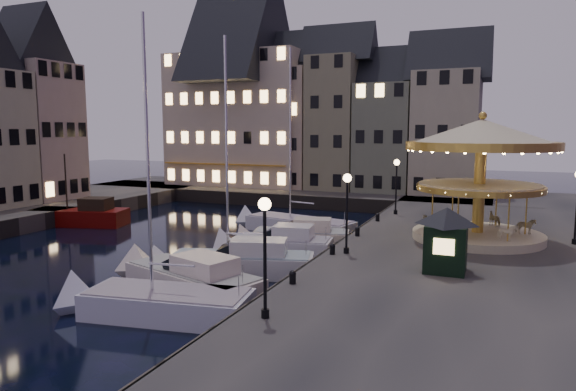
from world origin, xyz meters
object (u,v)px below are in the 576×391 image
at_px(motorboat_a, 155,304).
at_px(bollard_b, 332,249).
at_px(ticket_kiosk, 446,228).
at_px(bollard_a, 293,277).
at_px(motorboat_e, 295,238).
at_px(streetlamp_c, 396,179).
at_px(motorboat_b, 187,278).
at_px(red_fishing_boat, 81,216).
at_px(streetlamp_a, 265,240).
at_px(motorboat_d, 275,245).
at_px(bollard_d, 378,217).
at_px(motorboat_c, 235,262).
at_px(bollard_c, 357,231).
at_px(streetlamp_b, 347,202).
at_px(motorboat_f, 293,225).
at_px(carousel, 481,156).

bearing_deg(motorboat_a, bollard_b, 57.32).
bearing_deg(ticket_kiosk, bollard_a, -142.56).
xyz_separation_m(bollard_a, bollard_b, (0.00, 5.50, 0.00)).
distance_m(bollard_a, motorboat_e, 12.30).
bearing_deg(streetlamp_c, bollard_a, -91.76).
distance_m(motorboat_b, motorboat_e, 10.69).
xyz_separation_m(motorboat_b, red_fishing_boat, (-17.65, 11.32, 0.06)).
distance_m(streetlamp_a, red_fishing_boat, 29.14).
xyz_separation_m(motorboat_d, ticket_kiosk, (10.46, -4.51, 2.66)).
relative_size(bollard_d, red_fishing_boat, 0.07).
height_order(motorboat_c, red_fishing_boat, motorboat_c).
relative_size(streetlamp_a, motorboat_d, 0.58).
distance_m(streetlamp_c, bollard_c, 9.34).
bearing_deg(motorboat_c, motorboat_e, 85.41).
bearing_deg(bollard_b, bollard_a, -90.00).
xyz_separation_m(streetlamp_a, red_fishing_boat, (-24.03, 16.14, -3.32)).
xyz_separation_m(bollard_b, ticket_kiosk, (5.71, -1.12, 1.69)).
height_order(bollard_b, red_fishing_boat, red_fishing_boat).
height_order(bollard_b, ticket_kiosk, ticket_kiosk).
bearing_deg(bollard_a, motorboat_d, 118.08).
bearing_deg(bollard_b, motorboat_c, -165.52).
relative_size(bollard_b, motorboat_e, 0.08).
height_order(streetlamp_b, motorboat_a, motorboat_a).
bearing_deg(bollard_d, streetlamp_b, -86.57).
bearing_deg(motorboat_f, bollard_d, -0.22).
height_order(motorboat_f, ticket_kiosk, motorboat_f).
relative_size(streetlamp_c, carousel, 0.49).
bearing_deg(bollard_c, bollard_b, -90.00).
distance_m(streetlamp_b, motorboat_a, 10.85).
distance_m(bollard_a, bollard_c, 10.50).
relative_size(motorboat_b, red_fishing_boat, 1.07).
height_order(streetlamp_a, motorboat_c, motorboat_c).
relative_size(bollard_d, ticket_kiosk, 0.17).
bearing_deg(ticket_kiosk, streetlamp_c, 108.68).
bearing_deg(motorboat_d, motorboat_f, 103.39).
bearing_deg(bollard_a, bollard_c, 90.00).
height_order(motorboat_e, red_fishing_boat, red_fishing_boat).
distance_m(bollard_c, red_fishing_boat, 23.50).
xyz_separation_m(bollard_a, ticket_kiosk, (5.71, 4.38, 1.69)).
relative_size(bollard_a, motorboat_d, 0.08).
relative_size(bollard_b, ticket_kiosk, 0.17).
relative_size(streetlamp_a, carousel, 0.49).
bearing_deg(ticket_kiosk, carousel, 82.22).
bearing_deg(motorboat_a, motorboat_c, 89.07).
height_order(motorboat_c, motorboat_e, motorboat_c).
bearing_deg(streetlamp_b, motorboat_c, -162.28).
relative_size(bollard_b, motorboat_a, 0.04).
height_order(bollard_a, bollard_b, same).
distance_m(streetlamp_c, bollard_b, 14.22).
distance_m(bollard_d, carousel, 9.04).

